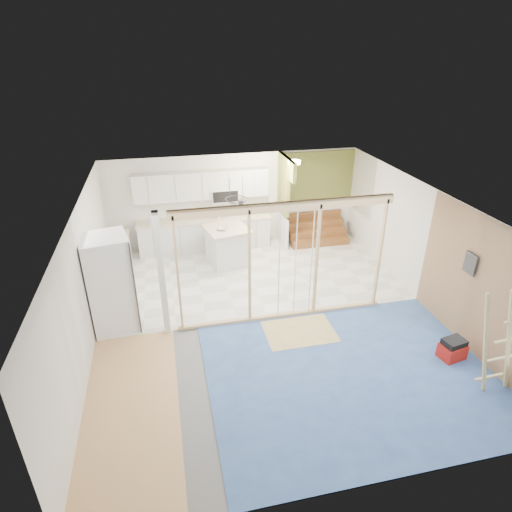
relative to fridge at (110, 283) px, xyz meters
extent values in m
cube|color=slate|center=(3.11, -0.45, -1.01)|extent=(7.00, 8.00, 0.01)
cube|color=white|center=(3.11, -0.45, 1.59)|extent=(7.00, 8.00, 0.01)
cube|color=white|center=(3.11, 3.55, 0.29)|extent=(7.00, 0.01, 2.60)
cube|color=white|center=(3.11, -4.45, 0.29)|extent=(7.00, 0.01, 2.60)
cube|color=white|center=(-0.39, -0.45, 0.29)|extent=(0.01, 8.00, 2.60)
cube|color=white|center=(6.61, -0.45, 0.29)|extent=(0.01, 8.00, 2.60)
cube|color=white|center=(3.11, 1.55, -1.00)|extent=(7.00, 4.00, 0.02)
cube|color=#4876AF|center=(4.11, -2.45, -1.00)|extent=(5.00, 4.00, 0.02)
cube|color=#DEBB71|center=(0.36, -2.45, -1.00)|extent=(1.50, 4.00, 0.02)
cube|color=#D8C277|center=(3.61, -1.05, -0.99)|extent=(1.40, 1.00, 0.01)
cube|color=tan|center=(3.41, -0.45, 1.49)|extent=(4.40, 0.09, 0.18)
cube|color=tan|center=(3.41, -0.45, -0.96)|extent=(4.40, 0.09, 0.06)
cube|color=silver|center=(1.01, -0.45, 0.29)|extent=(0.12, 0.14, 2.60)
cube|color=tan|center=(1.31, -0.45, 0.29)|extent=(0.04, 0.09, 2.40)
cube|color=tan|center=(2.71, -0.45, 0.29)|extent=(0.05, 0.09, 2.40)
cube|color=tan|center=(4.11, -0.45, 0.29)|extent=(0.04, 0.09, 2.40)
cube|color=tan|center=(5.51, -0.45, 0.29)|extent=(0.04, 0.09, 2.40)
cylinder|color=silver|center=(3.31, -0.48, 0.21)|extent=(0.02, 0.02, 2.35)
cylinder|color=silver|center=(4.01, -0.43, 0.21)|extent=(0.02, 0.02, 2.35)
cylinder|color=silver|center=(3.66, -0.45, 0.21)|extent=(0.02, 0.02, 2.35)
cube|color=silver|center=(2.21, 3.25, -0.57)|extent=(3.60, 0.60, 0.88)
cube|color=beige|center=(2.21, 3.25, -0.10)|extent=(3.66, 0.64, 0.05)
cube|color=silver|center=(-0.09, 2.15, -0.57)|extent=(0.60, 1.60, 0.88)
cube|color=beige|center=(-0.09, 2.15, -0.10)|extent=(0.64, 1.64, 0.05)
cube|color=silver|center=(2.21, 3.37, 0.84)|extent=(3.60, 0.34, 0.75)
cube|color=silver|center=(2.81, 3.33, 0.54)|extent=(0.72, 0.38, 0.36)
cube|color=black|center=(2.81, 3.14, 0.54)|extent=(0.68, 0.02, 0.30)
cube|color=olive|center=(4.41, 3.10, 0.79)|extent=(0.10, 0.90, 1.60)
cube|color=white|center=(4.41, 3.10, -0.56)|extent=(0.10, 0.90, 0.90)
cube|color=olive|center=(4.41, 2.40, 1.34)|extent=(0.10, 0.50, 0.50)
cube|color=olive|center=(5.51, 3.52, 0.74)|extent=(2.20, 0.04, 1.60)
cube|color=white|center=(5.51, 3.52, -0.56)|extent=(2.20, 0.04, 0.90)
cube|color=brown|center=(5.46, 2.75, -0.91)|extent=(1.70, 0.26, 0.20)
cube|color=brown|center=(5.46, 3.01, -0.71)|extent=(1.70, 0.26, 0.20)
cube|color=brown|center=(5.46, 3.27, -0.51)|extent=(1.70, 0.26, 0.20)
cube|color=brown|center=(5.46, 3.53, -0.31)|extent=(1.70, 0.26, 0.20)
torus|color=black|center=(2.81, 1.45, 1.04)|extent=(0.52, 0.52, 0.02)
cylinder|color=black|center=(2.66, 1.45, 1.29)|extent=(0.01, 0.01, 0.50)
cylinder|color=black|center=(2.96, 1.45, 1.29)|extent=(0.01, 0.01, 0.50)
cylinder|color=#39393E|center=(2.71, 1.35, 0.89)|extent=(0.14, 0.14, 0.14)
cylinder|color=#39393E|center=(2.93, 1.55, 0.91)|extent=(0.12, 0.12, 0.12)
cube|color=#A27C58|center=(6.59, -2.45, 0.29)|extent=(0.02, 4.00, 2.60)
cube|color=#39393E|center=(6.54, -1.85, 0.64)|extent=(0.04, 0.30, 0.40)
cylinder|color=#FFEABF|center=(4.51, 2.55, 1.53)|extent=(0.32, 0.32, 0.08)
cube|color=white|center=(-0.01, 0.00, 0.00)|extent=(1.02, 1.00, 2.01)
cube|color=#39393E|center=(0.42, 0.00, 0.00)|extent=(0.18, 0.79, 1.97)
cube|color=silver|center=(2.68, 2.25, -0.54)|extent=(1.10, 1.10, 0.94)
cube|color=beige|center=(2.68, 2.25, -0.02)|extent=(1.23, 1.23, 0.05)
imported|color=beige|center=(2.57, 2.16, 0.04)|extent=(0.29, 0.29, 0.06)
imported|color=#ABB2BE|center=(0.77, 3.14, 0.06)|extent=(0.13, 0.13, 0.26)
imported|color=silver|center=(2.59, 3.15, 0.02)|extent=(0.10, 0.10, 0.19)
cube|color=#A8170F|center=(6.11, -2.42, -0.85)|extent=(0.50, 0.41, 0.31)
cube|color=black|center=(6.11, -2.42, -0.64)|extent=(0.44, 0.36, 0.11)
cube|color=tan|center=(5.93, -3.25, -0.02)|extent=(0.46, 0.11, 1.93)
cube|color=tan|center=(6.36, -3.25, -0.02)|extent=(0.46, 0.11, 1.93)
cube|color=tan|center=(6.20, -3.25, -0.74)|extent=(0.46, 0.11, 0.13)
cube|color=tan|center=(6.28, -3.25, -0.37)|extent=(0.46, 0.11, 0.13)
cube|color=tan|center=(6.35, -3.25, 0.00)|extent=(0.46, 0.11, 0.13)
camera|label=1|loc=(1.21, -7.74, 4.25)|focal=30.00mm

